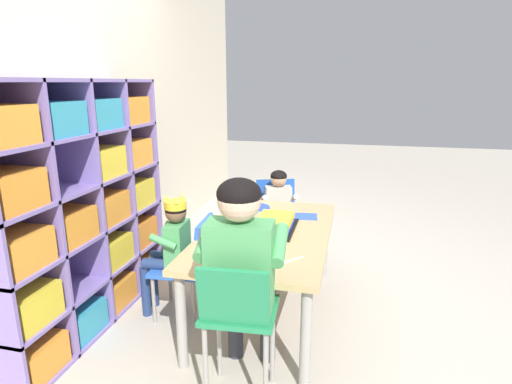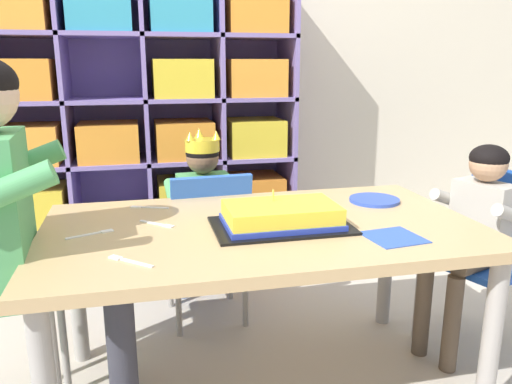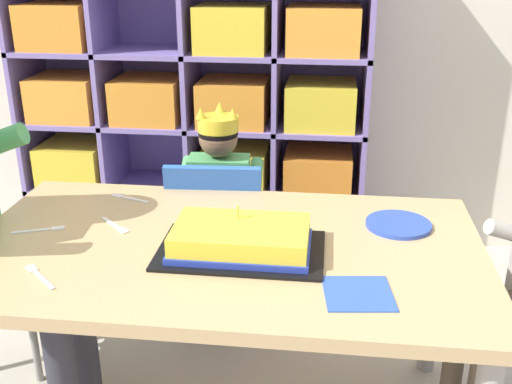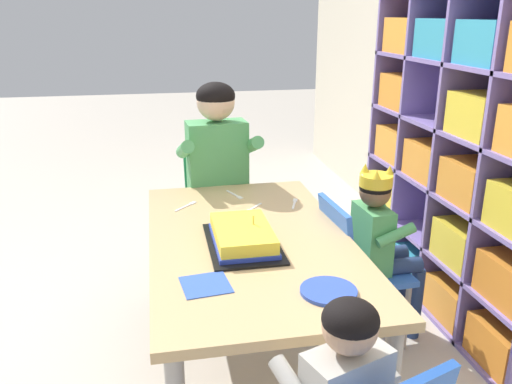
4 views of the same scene
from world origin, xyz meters
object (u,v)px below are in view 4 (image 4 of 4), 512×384
object	(u,v)px
activity_table	(250,253)
birthday_cake_on_tray	(243,237)
classroom_chair_blue	(355,263)
paper_plate_stack	(329,291)
fork_by_napkin	(294,203)
fork_near_cake_tray	(235,195)
fork_at_table_front_edge	(253,208)
adult_helper_seated	(220,166)
fork_beside_plate_stack	(187,206)
child_with_crown	(381,234)
classroom_chair_adult_side	(216,198)

from	to	relation	value
activity_table	birthday_cake_on_tray	xyz separation A→B (m)	(0.05, -0.04, 0.10)
classroom_chair_blue	paper_plate_stack	size ratio (longest dim) A/B	3.69
fork_by_napkin	fork_near_cake_tray	bearing A→B (deg)	-102.51
fork_at_table_front_edge	fork_near_cake_tray	xyz separation A→B (m)	(-0.19, -0.05, 0.00)
adult_helper_seated	fork_beside_plate_stack	size ratio (longest dim) A/B	9.53
activity_table	fork_by_napkin	size ratio (longest dim) A/B	10.09
birthday_cake_on_tray	paper_plate_stack	distance (m)	0.46
fork_near_cake_tray	classroom_chair_blue	bearing A→B (deg)	-152.64
child_with_crown	fork_near_cake_tray	xyz separation A→B (m)	(-0.39, -0.58, 0.08)
activity_table	fork_near_cake_tray	world-z (taller)	fork_near_cake_tray
child_with_crown	fork_beside_plate_stack	world-z (taller)	child_with_crown
fork_at_table_front_edge	fork_by_napkin	world-z (taller)	same
activity_table	classroom_chair_adult_side	world-z (taller)	classroom_chair_adult_side
activity_table	fork_at_table_front_edge	xyz separation A→B (m)	(-0.31, 0.07, 0.07)
adult_helper_seated	birthday_cake_on_tray	world-z (taller)	adult_helper_seated
activity_table	fork_near_cake_tray	xyz separation A→B (m)	(-0.51, 0.02, 0.07)
fork_at_table_front_edge	fork_near_cake_tray	bearing A→B (deg)	55.95
adult_helper_seated	paper_plate_stack	world-z (taller)	adult_helper_seated
classroom_chair_blue	paper_plate_stack	bearing A→B (deg)	147.24
birthday_cake_on_tray	fork_near_cake_tray	size ratio (longest dim) A/B	3.12
classroom_chair_adult_side	fork_beside_plate_stack	world-z (taller)	classroom_chair_adult_side
adult_helper_seated	fork_by_napkin	bearing A→B (deg)	-52.54
classroom_chair_blue	fork_at_table_front_edge	size ratio (longest dim) A/B	6.20
fork_by_napkin	fork_beside_plate_stack	world-z (taller)	same
fork_at_table_front_edge	paper_plate_stack	bearing A→B (deg)	-130.81
classroom_chair_blue	fork_by_napkin	xyz separation A→B (m)	(-0.24, -0.21, 0.21)
activity_table	paper_plate_stack	distance (m)	0.49
paper_plate_stack	adult_helper_seated	bearing A→B (deg)	-170.32
classroom_chair_adult_side	classroom_chair_blue	bearing A→B (deg)	-57.02
activity_table	paper_plate_stack	size ratio (longest dim) A/B	7.47
fork_beside_plate_stack	activity_table	bearing A→B (deg)	70.93
activity_table	fork_at_table_front_edge	world-z (taller)	fork_at_table_front_edge
classroom_chair_blue	fork_at_table_front_edge	distance (m)	0.51
activity_table	classroom_chair_blue	xyz separation A→B (m)	(-0.11, 0.48, -0.14)
paper_plate_stack	fork_beside_plate_stack	distance (m)	0.95
adult_helper_seated	fork_at_table_front_edge	distance (m)	0.40
birthday_cake_on_tray	paper_plate_stack	bearing A→B (deg)	26.34
fork_beside_plate_stack	fork_near_cake_tray	xyz separation A→B (m)	(-0.10, 0.24, 0.00)
birthday_cake_on_tray	classroom_chair_blue	bearing A→B (deg)	106.98
activity_table	adult_helper_seated	xyz separation A→B (m)	(-0.68, -0.03, 0.17)
classroom_chair_adult_side	activity_table	bearing A→B (deg)	-91.40
birthday_cake_on_tray	fork_beside_plate_stack	xyz separation A→B (m)	(-0.45, -0.18, -0.03)
activity_table	adult_helper_seated	world-z (taller)	adult_helper_seated
activity_table	classroom_chair_blue	bearing A→B (deg)	102.72
adult_helper_seated	fork_near_cake_tray	world-z (taller)	adult_helper_seated
fork_by_napkin	adult_helper_seated	bearing A→B (deg)	-118.07
classroom_chair_blue	child_with_crown	size ratio (longest dim) A/B	0.82
child_with_crown	adult_helper_seated	xyz separation A→B (m)	(-0.57, -0.63, 0.18)
paper_plate_stack	fork_at_table_front_edge	xyz separation A→B (m)	(-0.78, -0.10, -0.00)
classroom_chair_adult_side	birthday_cake_on_tray	bearing A→B (deg)	-94.09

